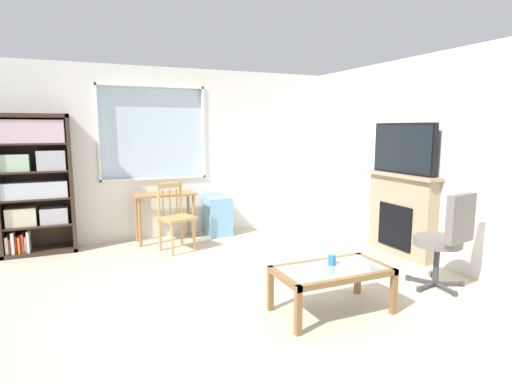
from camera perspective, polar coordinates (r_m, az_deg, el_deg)
The scene contains 12 objects.
ground at distance 4.31m, azimuth -2.51°, elevation -13.70°, with size 6.01×6.16×0.02m, color beige.
wall_back_with_window at distance 6.48m, azimuth -10.53°, elevation 4.81°, with size 5.01×0.15×2.50m.
wall_right at distance 5.48m, azimuth 23.35°, elevation 4.02°, with size 0.12×5.36×2.50m, color white.
bookshelf at distance 6.10m, azimuth -27.93°, elevation 1.63°, with size 0.90×0.38×1.81m.
desk_under_window at distance 6.15m, azimuth -12.33°, elevation -1.40°, with size 0.86×0.39×0.71m.
wooden_chair at distance 5.69m, azimuth -10.93°, elevation -3.29°, with size 0.52×0.51×0.90m.
plastic_drawer_unit at distance 6.46m, azimuth -5.21°, elevation -3.26°, with size 0.35×0.40×0.59m, color #72ADDB.
fireplace at distance 5.72m, azimuth 19.12°, elevation -2.85°, with size 0.26×1.15×1.06m.
tv at distance 5.61m, azimuth 19.42°, elevation 5.61°, with size 0.06×1.02×0.64m.
office_chair at distance 4.66m, azimuth 24.46°, elevation -5.47°, with size 0.58×0.57×1.00m.
coffee_table at distance 3.84m, azimuth 10.28°, elevation -10.96°, with size 1.01×0.56×0.41m.
sippy_cup at distance 3.89m, azimuth 10.27°, elevation -9.03°, with size 0.07×0.07×0.09m, color #337FD6.
Camera 1 is at (-1.44, -3.71, 1.64)m, focal length 29.39 mm.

